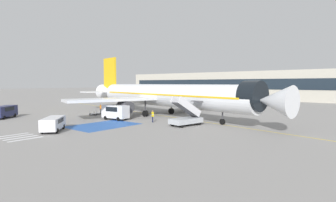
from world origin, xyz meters
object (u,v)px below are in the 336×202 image
service_van_0 (115,111)px  airliner (162,95)px  ground_crew_2 (101,108)px  terminal_building (266,86)px  ground_crew_0 (153,115)px  fuel_tanker (191,99)px  baggage_cart (95,113)px  ground_crew_1 (122,109)px  service_van_1 (53,123)px  boarding_stairs_forward (186,118)px  service_van_2 (4,111)px

service_van_0 → airliner: bearing=156.0°
ground_crew_2 → terminal_building: (11.05, 65.12, 4.19)m
airliner → ground_crew_0: airliner is taller
fuel_tanker → ground_crew_0: fuel_tanker is taller
airliner → baggage_cart: airliner is taller
fuel_tanker → ground_crew_1: 25.39m
fuel_tanker → service_van_1: (8.24, -42.69, -0.69)m
terminal_building → fuel_tanker: bearing=-100.0°
ground_crew_0 → terminal_building: size_ratio=0.01×
boarding_stairs_forward → ground_crew_0: bearing=-162.1°
service_van_1 → terminal_building: 81.60m
fuel_tanker → ground_crew_2: bearing=-99.9°
boarding_stairs_forward → service_van_2: boarding_stairs_forward is taller
ground_crew_1 → service_van_0: bearing=-169.6°
service_van_1 → airliner: bearing=-138.6°
service_van_0 → terminal_building: size_ratio=0.04×
service_van_0 → service_van_2: (-16.20, -10.71, -0.15)m
service_van_1 → service_van_2: service_van_2 is taller
boarding_stairs_forward → service_van_0: 12.62m
ground_crew_0 → service_van_1: bearing=99.2°
ground_crew_1 → ground_crew_0: bearing=-140.0°
airliner → service_van_0: (-2.55, -8.88, -2.39)m
service_van_1 → service_van_2: 18.38m
service_van_1 → terminal_building: size_ratio=0.04×
baggage_cart → ground_crew_2: bearing=-88.1°
fuel_tanker → ground_crew_1: size_ratio=6.06×
baggage_cart → service_van_0: bearing=132.4°
ground_crew_2 → service_van_2: bearing=84.1°
boarding_stairs_forward → ground_crew_1: boarding_stairs_forward is taller
airliner → terminal_building: 61.02m
terminal_building → airliner: bearing=-88.3°
service_van_0 → ground_crew_1: (-5.02, 5.71, -0.45)m
airliner → service_van_1: bearing=9.6°
service_van_0 → ground_crew_1: 7.61m
service_van_0 → ground_crew_0: bearing=96.2°
service_van_0 → service_van_2: size_ratio=0.92×
service_van_0 → terminal_building: bearing=171.4°
service_van_2 → terminal_building: terminal_building is taller
fuel_tanker → baggage_cart: fuel_tanker is taller
service_van_1 → ground_crew_1: (-7.17, 17.33, -0.10)m
airliner → baggage_cart: size_ratio=15.80×
ground_crew_0 → airliner: bearing=-32.3°
fuel_tanker → ground_crew_2: 26.68m
service_van_2 → ground_crew_0: size_ratio=2.78×
boarding_stairs_forward → fuel_tanker: size_ratio=0.54×
service_van_1 → ground_crew_0: (4.50, 13.31, -0.01)m
service_van_2 → ground_crew_1: size_ratio=3.03×
boarding_stairs_forward → terminal_building: 68.57m
service_van_2 → terminal_building: 82.43m
terminal_building → service_van_2: bearing=-101.9°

